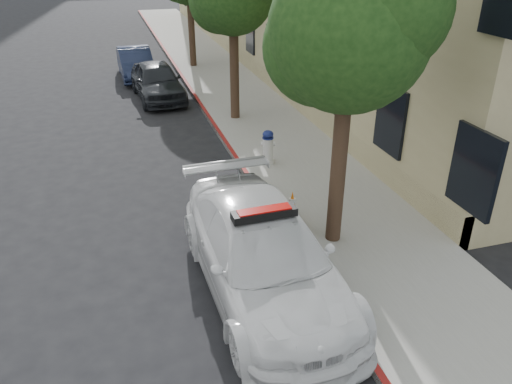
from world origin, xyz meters
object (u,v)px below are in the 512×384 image
at_px(police_car, 264,255).
at_px(fire_hydrant, 268,147).
at_px(parked_car_far, 136,63).
at_px(parked_car_mid, 157,81).
at_px(traffic_cone, 292,206).

xyz_separation_m(police_car, fire_hydrant, (1.69, 5.03, -0.16)).
height_order(police_car, parked_car_far, police_car).
bearing_deg(fire_hydrant, parked_car_far, 122.11).
bearing_deg(parked_car_far, parked_car_mid, -83.01).
xyz_separation_m(parked_car_far, fire_hydrant, (2.63, -11.00, -0.04)).
distance_m(parked_car_mid, fire_hydrant, 7.74).
bearing_deg(traffic_cone, police_car, -122.51).
xyz_separation_m(parked_car_far, traffic_cone, (2.20, -14.06, -0.16)).
relative_size(police_car, traffic_cone, 7.74).
xyz_separation_m(police_car, parked_car_far, (-0.94, 16.04, -0.12)).
bearing_deg(parked_car_mid, traffic_cone, -85.06).
distance_m(parked_car_far, fire_hydrant, 11.31).
distance_m(police_car, parked_car_mid, 12.49).
bearing_deg(police_car, parked_car_far, 91.88).
xyz_separation_m(police_car, parked_car_mid, (-0.40, 12.48, -0.06)).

